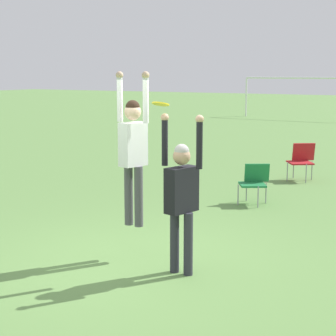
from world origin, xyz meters
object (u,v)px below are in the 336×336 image
Objects in this scene: person_defending at (182,191)px; frisbee at (160,104)px; camping_chair_0 at (302,159)px; camping_chair_1 at (254,180)px; person_jumping at (133,145)px.

frisbee is (-0.29, -0.03, 1.10)m from person_defending.
camping_chair_1 is at bearing 54.12° from camping_chair_0.
person_jumping is at bearing 55.30° from camping_chair_1.
camping_chair_0 is at bearing -160.63° from person_defending.
camping_chair_0 is (-0.68, 7.15, -0.57)m from person_defending.
person_jumping is 4.16m from camping_chair_1.
person_defending is at bearing 6.60° from frisbee.
person_jumping is 9.52× the size of frisbee.
camping_chair_1 is at bearing 11.35° from person_jumping.
person_defending is (0.89, -0.22, -0.50)m from person_jumping.
person_defending is 2.63× the size of camping_chair_1.
person_jumping is 2.70× the size of camping_chair_1.
frisbee is at bearing -69.45° from person_defending.
camping_chair_1 is (-0.71, 4.22, -0.63)m from person_defending.
person_jumping is 2.40× the size of camping_chair_0.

